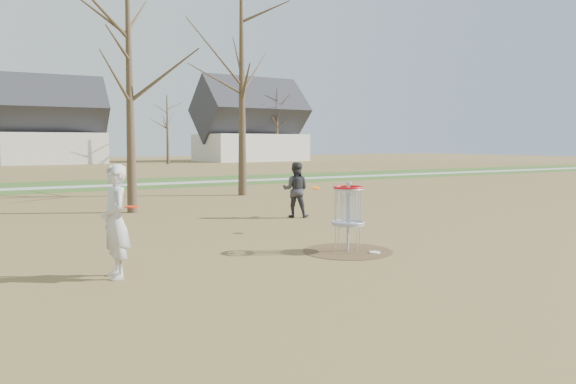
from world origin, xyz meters
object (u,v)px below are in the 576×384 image
object	(u,v)px
player_standing	(115,221)
disc_grounded	(375,252)
disc_golf_basket	(348,206)
player_throwing	(296,190)

from	to	relation	value
player_standing	disc_grounded	world-z (taller)	player_standing
disc_golf_basket	disc_grounded	bearing A→B (deg)	-51.00
disc_grounded	disc_golf_basket	size ratio (longest dim) A/B	0.16
player_throwing	disc_grounded	distance (m)	5.64
player_standing	player_throwing	bearing A→B (deg)	127.37
player_throwing	disc_golf_basket	size ratio (longest dim) A/B	1.19
player_standing	player_throwing	distance (m)	7.97
player_standing	disc_golf_basket	bearing A→B (deg)	88.41
player_standing	player_throwing	xyz separation A→B (m)	(6.32, 4.86, -0.11)
player_standing	disc_golf_basket	size ratio (longest dim) A/B	1.35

